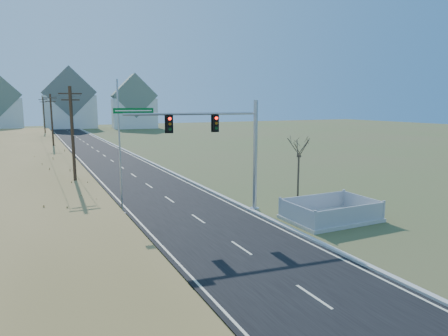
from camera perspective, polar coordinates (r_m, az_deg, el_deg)
ground at (r=23.26m, az=0.11°, el=-9.92°), size 260.00×260.00×0.00m
road at (r=70.80m, az=-18.07°, el=2.62°), size 8.00×180.00×0.06m
curb at (r=71.48m, az=-14.78°, el=2.88°), size 0.30×180.00×0.18m
utility_pole_near at (r=34.99m, az=-20.79°, el=3.80°), size 1.80×0.26×9.00m
utility_pole_mid at (r=64.86m, az=-23.35°, el=5.88°), size 1.80×0.26×9.00m
utility_pole_far at (r=94.82m, az=-24.31°, el=6.65°), size 1.80×0.26×9.00m
condo_n at (r=132.23m, az=-21.25°, el=8.61°), size 15.27×10.20×18.54m
condo_ne at (r=127.23m, az=-12.73°, el=8.66°), size 14.12×10.51×16.52m
traffic_signal_mast at (r=27.33m, az=0.83°, el=3.20°), size 9.81×1.47×7.85m
fence_enclosure at (r=27.49m, az=14.96°, el=-6.62°), size 5.85×4.02×1.33m
open_sign at (r=28.65m, az=11.96°, el=-5.75°), size 0.49×0.12×0.61m
flagpole at (r=27.75m, az=-14.59°, el=0.72°), size 0.41×0.41×9.19m
bare_tree at (r=32.73m, az=10.69°, el=3.16°), size 2.00×2.00×5.29m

